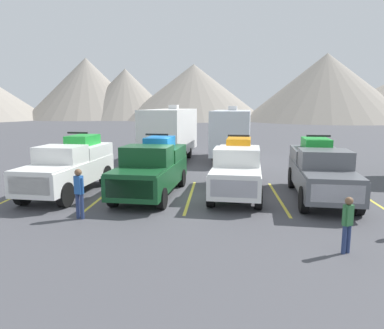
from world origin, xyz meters
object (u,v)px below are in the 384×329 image
Objects in this scene: pickup_truck_a at (70,166)px; camper_trailer_a at (170,131)px; pickup_truck_c at (237,168)px; person_b at (348,221)px; camper_trailer_b at (232,132)px; pickup_truck_d at (320,170)px; person_a at (79,190)px; pickup_truck_b at (152,167)px.

camper_trailer_a is at bearing 72.50° from pickup_truck_a.
person_b is (2.55, -6.12, -0.29)m from pickup_truck_c.
camper_trailer_b is (0.06, 9.71, 0.81)m from pickup_truck_c.
pickup_truck_d is 3.97× the size of person_b.
camper_trailer_a is at bearing -177.02° from camper_trailer_b.
camper_trailer_a is 5.83× the size of person_b.
person_a is at bearing -112.33° from camper_trailer_b.
camper_trailer_a reaches higher than pickup_truck_c.
pickup_truck_a is 12.46m from camper_trailer_b.
person_a is (1.78, -3.53, -0.22)m from pickup_truck_a.
person_b is (9.84, -5.81, -0.34)m from pickup_truck_a.
camper_trailer_a is 4.26m from camper_trailer_b.
person_b is (6.74, -15.62, -1.14)m from camper_trailer_a.
pickup_truck_c is 6.64m from person_b.
camper_trailer_a is 1.20× the size of camper_trailer_b.
pickup_truck_b is 10.71m from camper_trailer_b.
pickup_truck_d is at bearing -6.42° from pickup_truck_c.
camper_trailer_b is (7.35, 10.03, 0.76)m from pickup_truck_a.
camper_trailer_a is 17.05m from person_b.
pickup_truck_b reaches higher than person_a.
pickup_truck_c is 0.95× the size of pickup_truck_d.
pickup_truck_d is 3.48× the size of person_a.
pickup_truck_d is (7.05, -0.09, 0.01)m from pickup_truck_b.
camper_trailer_b reaches higher than pickup_truck_b.
pickup_truck_a is at bearing -177.52° from pickup_truck_c.
person_a is 1.14× the size of person_b.
pickup_truck_c is (3.65, 0.30, -0.02)m from pickup_truck_b.
pickup_truck_c is 9.75m from camper_trailer_b.
pickup_truck_a is at bearing 116.76° from person_a.
camper_trailer_a is at bearing 84.38° from person_a.
person_a is at bearing -95.62° from camper_trailer_a.
pickup_truck_a reaches higher than person_b.
person_a is at bearing -63.24° from pickup_truck_a.
pickup_truck_c is at bearing -90.37° from camper_trailer_b.
person_b is (-0.85, -5.74, -0.31)m from pickup_truck_d.
camper_trailer_a is (-4.19, 9.49, 0.85)m from pickup_truck_c.
pickup_truck_a is at bearing 179.64° from pickup_truck_d.
pickup_truck_b is 3.34× the size of person_a.
pickup_truck_a is 10.32m from camper_trailer_a.
pickup_truck_b reaches higher than pickup_truck_d.
pickup_truck_d is (3.40, -0.38, 0.03)m from pickup_truck_c.
pickup_truck_c is at bearing 2.48° from pickup_truck_a.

